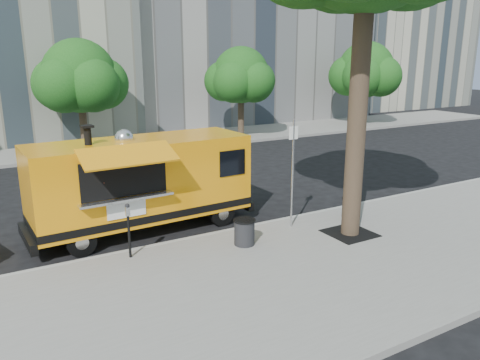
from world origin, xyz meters
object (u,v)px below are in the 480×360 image
at_px(far_tree_d, 366,70).
at_px(food_truck, 141,181).
at_px(sign_post, 293,167).
at_px(far_tree_c, 241,75).
at_px(parking_meter, 128,224).
at_px(trash_bin_right, 244,231).
at_px(far_tree_b, 79,76).
at_px(trash_bin_left, 350,207).

relative_size(far_tree_d, food_truck, 0.89).
relative_size(far_tree_d, sign_post, 1.88).
distance_m(far_tree_c, far_tree_d, 10.00).
relative_size(sign_post, parking_meter, 2.25).
bearing_deg(parking_meter, sign_post, -2.52).
bearing_deg(trash_bin_right, far_tree_b, 92.90).
height_order(far_tree_c, food_truck, far_tree_c).
bearing_deg(far_tree_b, trash_bin_right, -87.10).
distance_m(sign_post, parking_meter, 4.64).
height_order(far_tree_c, trash_bin_left, far_tree_c).
bearing_deg(trash_bin_left, far_tree_b, 107.23).
xyz_separation_m(far_tree_c, sign_post, (-6.45, -13.95, -1.87)).
distance_m(parking_meter, food_truck, 2.20).
distance_m(far_tree_b, sign_post, 14.61).
height_order(food_truck, trash_bin_left, food_truck).
distance_m(far_tree_d, food_truck, 23.49).
distance_m(far_tree_b, parking_meter, 14.48).
height_order(far_tree_b, trash_bin_left, far_tree_b).
bearing_deg(far_tree_c, parking_meter, -128.66).
distance_m(far_tree_c, sign_post, 15.48).
bearing_deg(trash_bin_right, parking_meter, 166.06).
distance_m(far_tree_d, parking_meter, 25.38).
distance_m(trash_bin_left, trash_bin_right, 3.76).
height_order(far_tree_b, sign_post, far_tree_b).
distance_m(far_tree_c, food_truck, 15.67).
bearing_deg(far_tree_b, far_tree_c, -1.91).
bearing_deg(far_tree_b, trash_bin_left, -72.77).
bearing_deg(far_tree_c, food_truck, -130.29).
relative_size(far_tree_c, trash_bin_right, 7.76).
height_order(far_tree_c, sign_post, far_tree_c).
xyz_separation_m(far_tree_c, food_truck, (-10.03, -11.83, -2.27)).
bearing_deg(trash_bin_right, food_truck, 124.30).
distance_m(far_tree_b, trash_bin_right, 15.12).
relative_size(sign_post, trash_bin_left, 4.99).
bearing_deg(far_tree_c, trash_bin_left, -107.57).
bearing_deg(far_tree_c, trash_bin_right, -119.77).
bearing_deg(sign_post, far_tree_c, 65.19).
distance_m(food_truck, trash_bin_left, 6.10).
height_order(parking_meter, trash_bin_left, parking_meter).
bearing_deg(food_truck, sign_post, -33.30).
relative_size(food_truck, trash_bin_right, 9.44).
xyz_separation_m(sign_post, trash_bin_right, (-1.80, -0.48, -1.34)).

